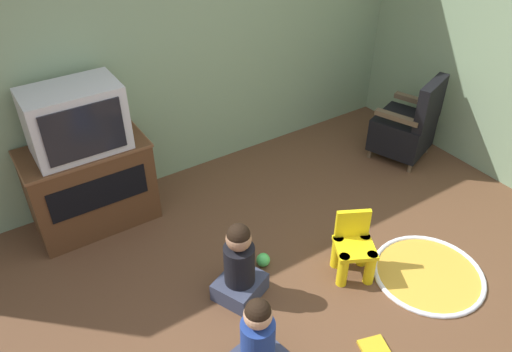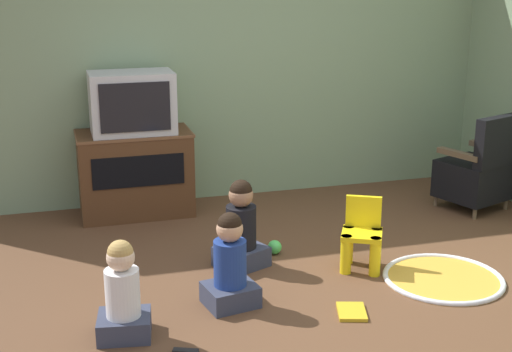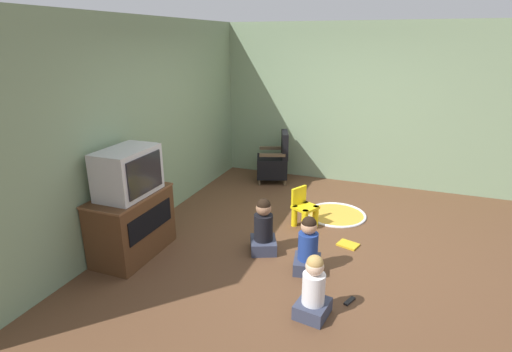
{
  "view_description": "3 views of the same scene",
  "coord_description": "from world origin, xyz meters",
  "views": [
    {
      "loc": [
        -1.74,
        -1.7,
        2.88
      ],
      "look_at": [
        -0.19,
        0.67,
        0.85
      ],
      "focal_mm": 35.0,
      "sensor_mm": 36.0,
      "label": 1
    },
    {
      "loc": [
        -1.72,
        -4.28,
        2.15
      ],
      "look_at": [
        -0.29,
        0.67,
        0.63
      ],
      "focal_mm": 50.0,
      "sensor_mm": 36.0,
      "label": 2
    },
    {
      "loc": [
        -4.45,
        -0.96,
        2.41
      ],
      "look_at": [
        -0.14,
        0.68,
        0.81
      ],
      "focal_mm": 28.0,
      "sensor_mm": 36.0,
      "label": 3
    }
  ],
  "objects": [
    {
      "name": "remote_control",
      "position": [
        -1.1,
        -0.65,
        0.01
      ],
      "size": [
        0.16,
        0.1,
        0.02
      ],
      "rotation": [
        0.0,
        0.0,
        2.74
      ],
      "color": "black",
      "rests_on": "ground_plane"
    },
    {
      "name": "child_watching_center",
      "position": [
        -0.46,
        0.46,
        0.29
      ],
      "size": [
        0.43,
        0.41,
        0.67
      ],
      "rotation": [
        0.0,
        0.0,
        0.41
      ],
      "color": "#33384C",
      "rests_on": "ground_plane"
    },
    {
      "name": "black_armchair",
      "position": [
        1.93,
        1.13,
        0.35
      ],
      "size": [
        0.67,
        0.67,
        0.89
      ],
      "rotation": [
        0.0,
        0.0,
        3.49
      ],
      "color": "brown",
      "rests_on": "ground_plane"
    },
    {
      "name": "child_watching_left",
      "position": [
        -1.41,
        -0.36,
        0.27
      ],
      "size": [
        0.35,
        0.32,
        0.62
      ],
      "rotation": [
        0.0,
        0.0,
        -0.16
      ],
      "color": "#33384C",
      "rests_on": "ground_plane"
    },
    {
      "name": "play_mat",
      "position": [
        0.86,
        -0.17,
        0.01
      ],
      "size": [
        0.86,
        0.86,
        0.04
      ],
      "color": "gold",
      "rests_on": "ground_plane"
    },
    {
      "name": "toy_ball",
      "position": [
        -0.16,
        0.61,
        0.05
      ],
      "size": [
        0.11,
        0.11,
        0.11
      ],
      "color": "#4CCC59",
      "rests_on": "ground_plane"
    },
    {
      "name": "wall_back",
      "position": [
        -0.24,
        2.21,
        1.34
      ],
      "size": [
        5.51,
        0.12,
        2.68
      ],
      "color": "gray",
      "rests_on": "ground_plane"
    },
    {
      "name": "book",
      "position": [
        0.02,
        -0.47,
        0.01
      ],
      "size": [
        0.24,
        0.28,
        0.02
      ],
      "rotation": [
        0.0,
        0.0,
        1.28
      ],
      "color": "gold",
      "rests_on": "ground_plane"
    },
    {
      "name": "ground_plane",
      "position": [
        0.0,
        0.0,
        0.0
      ],
      "size": [
        30.0,
        30.0,
        0.0
      ],
      "primitive_type": "plane",
      "color": "brown"
    },
    {
      "name": "tv_cabinet",
      "position": [
        -1.07,
        1.86,
        0.39
      ],
      "size": [
        1.0,
        0.54,
        0.75
      ],
      "color": "#4C2D19",
      "rests_on": "ground_plane"
    },
    {
      "name": "child_watching_right",
      "position": [
        -0.7,
        -0.13,
        0.28
      ],
      "size": [
        0.37,
        0.34,
        0.64
      ],
      "rotation": [
        0.0,
        0.0,
        0.18
      ],
      "color": "#33384C",
      "rests_on": "ground_plane"
    },
    {
      "name": "yellow_kid_chair",
      "position": [
        0.38,
        0.19,
        0.22
      ],
      "size": [
        0.38,
        0.38,
        0.52
      ],
      "rotation": [
        0.0,
        0.0,
        -0.48
      ],
      "color": "yellow",
      "rests_on": "ground_plane"
    },
    {
      "name": "television",
      "position": [
        -1.07,
        1.84,
        1.02
      ],
      "size": [
        0.71,
        0.46,
        0.53
      ],
      "color": "#B7B7BC",
      "rests_on": "tv_cabinet"
    }
  ]
}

